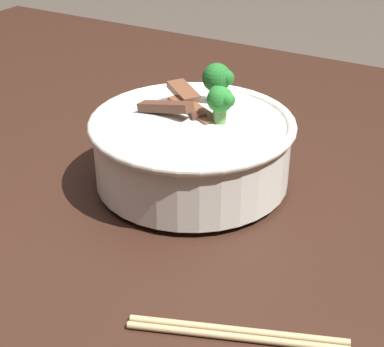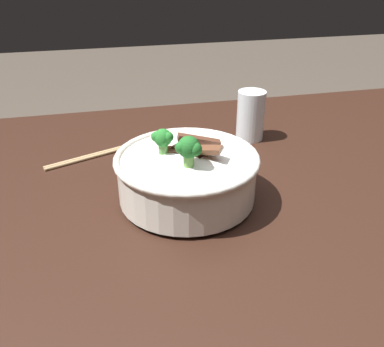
{
  "view_description": "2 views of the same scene",
  "coord_description": "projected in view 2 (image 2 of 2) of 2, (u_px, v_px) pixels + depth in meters",
  "views": [
    {
      "loc": [
        0.47,
        -0.62,
        1.18
      ],
      "look_at": [
        0.15,
        -0.06,
        0.82
      ],
      "focal_mm": 56.83,
      "sensor_mm": 36.0,
      "label": 1
    },
    {
      "loc": [
        0.27,
        0.61,
        1.2
      ],
      "look_at": [
        0.13,
        -0.02,
        0.84
      ],
      "focal_mm": 39.23,
      "sensor_mm": 36.0,
      "label": 2
    }
  ],
  "objects": [
    {
      "name": "rice_bowl",
      "position": [
        187.0,
        172.0,
        0.75
      ],
      "size": [
        0.26,
        0.26,
        0.15
      ],
      "color": "silver",
      "rests_on": "dining_table"
    },
    {
      "name": "drinking_glass",
      "position": [
        250.0,
        118.0,
        1.0
      ],
      "size": [
        0.07,
        0.07,
        0.12
      ],
      "color": "white",
      "rests_on": "dining_table"
    },
    {
      "name": "chopsticks_pair",
      "position": [
        89.0,
        157.0,
        0.93
      ],
      "size": [
        0.19,
        0.09,
        0.01
      ],
      "color": "tan",
      "rests_on": "dining_table"
    },
    {
      "name": "dining_table",
      "position": [
        256.0,
        236.0,
        0.82
      ],
      "size": [
        1.45,
        1.08,
        0.78
      ],
      "color": "black",
      "rests_on": "ground"
    }
  ]
}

